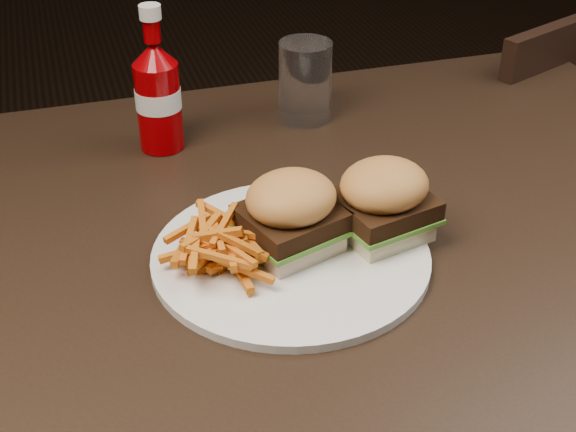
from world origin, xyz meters
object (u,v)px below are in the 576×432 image
object	(u,v)px
ketchup_bottle	(159,106)
tumbler	(305,82)
dining_table	(284,236)
chair_far	(470,182)
plate	(291,256)

from	to	relation	value
ketchup_bottle	tumbler	xyz separation A→B (m)	(0.21, 0.03, -0.01)
dining_table	chair_far	xyz separation A→B (m)	(0.55, 0.50, -0.30)
plate	chair_far	bearing A→B (deg)	45.49
dining_table	ketchup_bottle	size ratio (longest dim) A/B	10.18
chair_far	ketchup_bottle	size ratio (longest dim) A/B	3.08
plate	tumbler	bearing A→B (deg)	69.44
ketchup_bottle	tumbler	distance (m)	0.21
plate	ketchup_bottle	xyz separation A→B (m)	(-0.09, 0.30, 0.06)
plate	ketchup_bottle	size ratio (longest dim) A/B	2.54
dining_table	chair_far	size ratio (longest dim) A/B	3.31
dining_table	plate	world-z (taller)	plate
ketchup_bottle	dining_table	bearing A→B (deg)	-65.50
dining_table	chair_far	bearing A→B (deg)	42.28
chair_far	plate	distance (m)	0.87
chair_far	ketchup_bottle	world-z (taller)	ketchup_bottle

